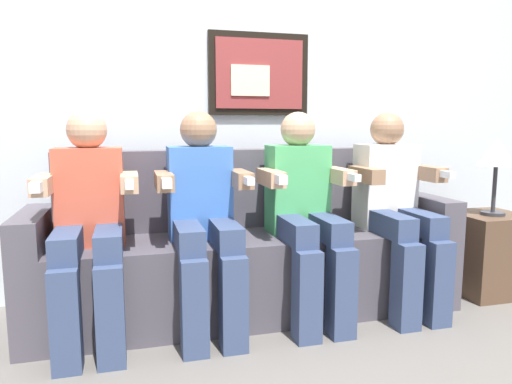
# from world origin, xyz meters

# --- Properties ---
(ground_plane) EXTENTS (6.13, 6.13, 0.00)m
(ground_plane) POSITION_xyz_m (0.00, 0.00, 0.00)
(ground_plane) COLOR #66605B
(back_wall_assembly) EXTENTS (4.71, 0.10, 2.60)m
(back_wall_assembly) POSITION_xyz_m (0.00, 0.76, 1.30)
(back_wall_assembly) COLOR silver
(back_wall_assembly) RESTS_ON ground_plane
(couch) EXTENTS (2.31, 0.58, 0.90)m
(couch) POSITION_xyz_m (0.00, 0.33, 0.31)
(couch) COLOR #514C56
(couch) RESTS_ON ground_plane
(person_leftmost) EXTENTS (0.46, 0.56, 1.11)m
(person_leftmost) POSITION_xyz_m (-0.81, 0.16, 0.61)
(person_leftmost) COLOR #D8593F
(person_leftmost) RESTS_ON ground_plane
(person_left_center) EXTENTS (0.46, 0.56, 1.11)m
(person_left_center) POSITION_xyz_m (-0.27, 0.16, 0.61)
(person_left_center) COLOR #3F72CC
(person_left_center) RESTS_ON ground_plane
(person_right_center) EXTENTS (0.46, 0.56, 1.11)m
(person_right_center) POSITION_xyz_m (0.27, 0.16, 0.61)
(person_right_center) COLOR #4CB266
(person_right_center) RESTS_ON ground_plane
(person_rightmost) EXTENTS (0.46, 0.56, 1.11)m
(person_rightmost) POSITION_xyz_m (0.81, 0.16, 0.61)
(person_rightmost) COLOR white
(person_rightmost) RESTS_ON ground_plane
(side_table_right) EXTENTS (0.40, 0.40, 0.50)m
(side_table_right) POSITION_xyz_m (1.51, 0.22, 0.25)
(side_table_right) COLOR brown
(side_table_right) RESTS_ON ground_plane
(table_lamp) EXTENTS (0.22, 0.22, 0.46)m
(table_lamp) POSITION_xyz_m (1.49, 0.18, 0.86)
(table_lamp) COLOR #333338
(table_lamp) RESTS_ON side_table_right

